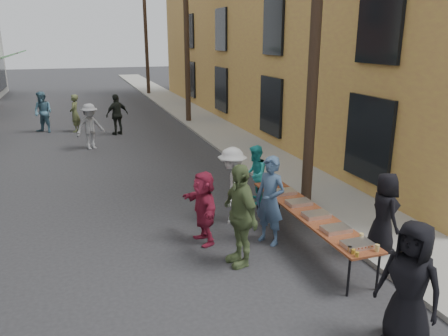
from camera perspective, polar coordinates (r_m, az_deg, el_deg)
ground at (r=7.56m, az=-7.85°, el=-16.53°), size 120.00×120.00×0.00m
sidewalk at (r=22.47m, az=-2.91°, el=6.21°), size 2.20×60.00×0.10m
building_ochre at (r=23.65m, az=12.77°, el=18.41°), size 10.00×28.00×10.00m
utility_pole_near at (r=10.71m, az=11.94°, el=18.36°), size 0.26×0.26×9.00m
utility_pole_mid at (r=21.92m, az=-4.93°, el=17.60°), size 0.26×0.26×9.00m
utility_pole_far at (r=33.68m, az=-10.18°, el=17.06°), size 0.26×0.26×9.00m
serving_table at (r=9.05m, az=10.94°, el=-5.77°), size 0.70×4.00×0.75m
catering_tray_sausage at (r=7.77m, az=17.04°, el=-9.51°), size 0.50×0.33×0.08m
catering_tray_foil_b at (r=8.24m, az=14.41°, el=-7.72°), size 0.50×0.33×0.08m
catering_tray_buns at (r=8.78m, az=11.93°, el=-5.99°), size 0.50×0.33×0.08m
catering_tray_foil_d at (r=9.34m, az=9.75°, el=-4.46°), size 0.50×0.33×0.08m
catering_tray_buns_end at (r=9.92m, az=7.84°, el=-3.11°), size 0.50×0.33×0.08m
condiment_jar_a at (r=7.43m, az=16.99°, el=-10.74°), size 0.07×0.07×0.08m
condiment_jar_b at (r=7.50m, az=16.54°, el=-10.43°), size 0.07×0.07×0.08m
condiment_jar_c at (r=7.57m, az=16.11°, el=-10.12°), size 0.07×0.07×0.08m
cup_stack at (r=7.70m, az=19.37°, el=-9.83°), size 0.08×0.08×0.12m
guest_front_a at (r=6.60m, az=23.11°, el=-13.84°), size 0.88×1.05×1.84m
guest_front_b at (r=8.97m, az=6.04°, el=-4.27°), size 0.72×0.81×1.86m
guest_front_c at (r=11.15m, az=4.06°, el=-0.89°), size 0.85×0.93×1.53m
guest_front_d at (r=9.96m, az=1.09°, el=-2.28°), size 1.07×1.31×1.77m
guest_front_e at (r=8.09m, az=2.09°, el=-6.17°), size 0.61×1.20×1.96m
guest_queue_back at (r=9.01m, az=-2.66°, el=-5.17°), size 0.60×1.47×1.55m
server at (r=8.98m, az=20.20°, el=-5.48°), size 0.63×0.85×1.59m
passerby_left at (r=17.42m, az=-17.07°, el=5.19°), size 1.29×1.05×1.74m
passerby_mid at (r=19.78m, az=-13.78°, el=6.80°), size 1.13×0.83×1.79m
passerby_right at (r=20.94m, az=-18.91°, el=6.77°), size 0.56×0.71×1.69m
passerby_far at (r=21.26m, az=-22.54°, el=6.74°), size 1.13×1.09×1.83m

